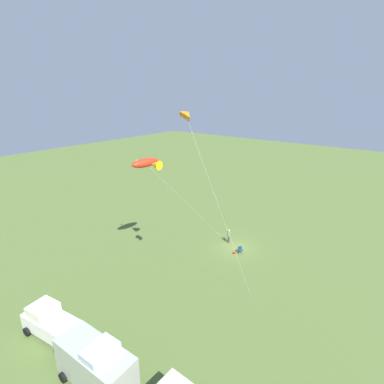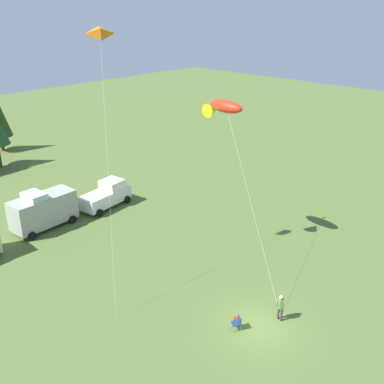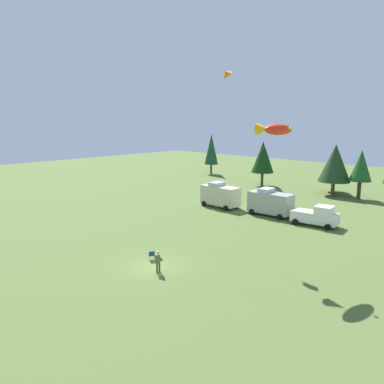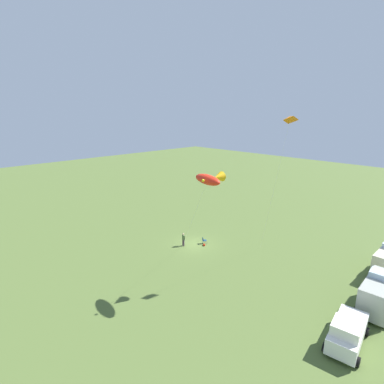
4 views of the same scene
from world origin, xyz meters
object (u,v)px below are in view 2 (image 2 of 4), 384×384
object	(u,v)px
kite_large_fish	(223,107)
person_kite_flyer	(280,306)
truck_white_pickup	(106,195)
folding_chair	(238,322)
van_motorhome_grey	(43,210)
kite_delta_orange	(101,33)
backpack_on_grass	(235,320)

from	to	relation	value
kite_large_fish	person_kite_flyer	bearing A→B (deg)	-118.02
truck_white_pickup	folding_chair	bearing A→B (deg)	-112.80
van_motorhome_grey	truck_white_pickup	distance (m)	6.24
folding_chair	kite_delta_orange	size ratio (longest dim) A/B	0.05
folding_chair	kite_large_fish	distance (m)	14.47
truck_white_pickup	kite_delta_orange	world-z (taller)	kite_delta_orange
kite_delta_orange	kite_large_fish	bearing A→B (deg)	-21.56
kite_large_fish	kite_delta_orange	size ratio (longest dim) A/B	0.69
backpack_on_grass	van_motorhome_grey	distance (m)	19.49
truck_white_pickup	kite_delta_orange	size ratio (longest dim) A/B	0.32
backpack_on_grass	van_motorhome_grey	size ratio (longest dim) A/B	0.06
person_kite_flyer	van_motorhome_grey	distance (m)	21.49
folding_chair	kite_delta_orange	distance (m)	18.63
truck_white_pickup	person_kite_flyer	bearing A→B (deg)	-105.56
van_motorhome_grey	kite_large_fish	world-z (taller)	kite_large_fish
person_kite_flyer	backpack_on_grass	size ratio (longest dim) A/B	5.44
van_motorhome_grey	truck_white_pickup	world-z (taller)	van_motorhome_grey
van_motorhome_grey	truck_white_pickup	xyz separation A→B (m)	(6.20, -0.38, -0.54)
folding_chair	kite_delta_orange	xyz separation A→B (m)	(-0.71, 10.27, 15.52)
backpack_on_grass	truck_white_pickup	xyz separation A→B (m)	(4.78, 19.00, 0.99)
person_kite_flyer	kite_delta_orange	distance (m)	19.21
person_kite_flyer	van_motorhome_grey	world-z (taller)	van_motorhome_grey
truck_white_pickup	kite_delta_orange	xyz separation A→B (m)	(-5.95, -9.23, 14.91)
folding_chair	van_motorhome_grey	size ratio (longest dim) A/B	0.15
person_kite_flyer	folding_chair	size ratio (longest dim) A/B	2.12
person_kite_flyer	kite_delta_orange	world-z (taller)	kite_delta_orange
truck_white_pickup	kite_delta_orange	distance (m)	18.51
backpack_on_grass	van_motorhome_grey	xyz separation A→B (m)	(-1.42, 19.38, 1.53)
backpack_on_grass	person_kite_flyer	bearing A→B (deg)	-43.85
van_motorhome_grey	truck_white_pickup	bearing A→B (deg)	173.80
folding_chair	backpack_on_grass	distance (m)	0.78
person_kite_flyer	kite_large_fish	xyz separation A→B (m)	(4.57, 8.59, 9.89)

